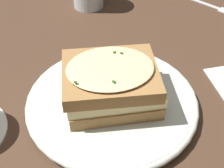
% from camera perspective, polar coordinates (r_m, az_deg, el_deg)
% --- Properties ---
extents(ground_plane, '(2.40, 2.40, 0.00)m').
position_cam_1_polar(ground_plane, '(0.47, -0.45, -6.50)').
color(ground_plane, '#473021').
extents(dinner_plate, '(0.26, 0.26, 0.02)m').
position_cam_1_polar(dinner_plate, '(0.48, -0.00, -3.26)').
color(dinner_plate, silver).
rests_on(dinner_plate, ground_plane).
extents(sandwich, '(0.16, 0.17, 0.07)m').
position_cam_1_polar(sandwich, '(0.45, -0.13, 0.19)').
color(sandwich, '#A37542').
rests_on(sandwich, dinner_plate).
extents(fork, '(0.17, 0.07, 0.00)m').
position_cam_1_polar(fork, '(0.77, 19.13, 12.89)').
color(fork, silver).
rests_on(fork, ground_plane).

